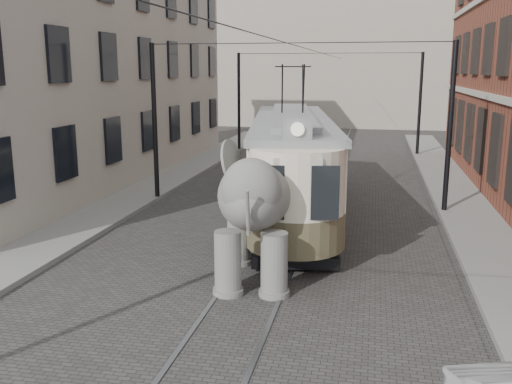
# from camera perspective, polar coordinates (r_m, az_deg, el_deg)

# --- Properties ---
(ground) EXTENTS (120.00, 120.00, 0.00)m
(ground) POSITION_cam_1_polar(r_m,az_deg,el_deg) (15.70, 1.45, -6.57)
(ground) COLOR #3A3836
(tram_rails) EXTENTS (1.54, 80.00, 0.02)m
(tram_rails) POSITION_cam_1_polar(r_m,az_deg,el_deg) (15.69, 1.45, -6.53)
(tram_rails) COLOR slate
(tram_rails) RESTS_ON ground
(sidewalk_right) EXTENTS (2.00, 60.00, 0.15)m
(sidewalk_right) POSITION_cam_1_polar(r_m,az_deg,el_deg) (15.82, 23.55, -7.19)
(sidewalk_right) COLOR slate
(sidewalk_right) RESTS_ON ground
(sidewalk_left) EXTENTS (2.00, 60.00, 0.15)m
(sidewalk_left) POSITION_cam_1_polar(r_m,az_deg,el_deg) (17.94, -19.51, -4.62)
(sidewalk_left) COLOR slate
(sidewalk_left) RESTS_ON ground
(stucco_building) EXTENTS (7.00, 24.00, 10.00)m
(stucco_building) POSITION_cam_1_polar(r_m,az_deg,el_deg) (28.14, -17.66, 11.55)
(stucco_building) COLOR gray
(stucco_building) RESTS_ON ground
(distant_block) EXTENTS (28.00, 10.00, 14.00)m
(distant_block) POSITION_cam_1_polar(r_m,az_deg,el_deg) (54.73, 9.17, 14.11)
(distant_block) COLOR gray
(distant_block) RESTS_ON ground
(catenary) EXTENTS (11.00, 30.20, 6.00)m
(catenary) POSITION_cam_1_polar(r_m,az_deg,el_deg) (19.94, 3.49, 6.28)
(catenary) COLOR black
(catenary) RESTS_ON ground
(tram) EXTENTS (4.75, 13.31, 5.18)m
(tram) POSITION_cam_1_polar(r_m,az_deg,el_deg) (20.28, 3.62, 5.21)
(tram) COLOR beige
(tram) RESTS_ON ground
(elephant) EXTENTS (3.55, 5.68, 3.30)m
(elephant) POSITION_cam_1_polar(r_m,az_deg,el_deg) (13.72, -0.09, -2.16)
(elephant) COLOR slate
(elephant) RESTS_ON ground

